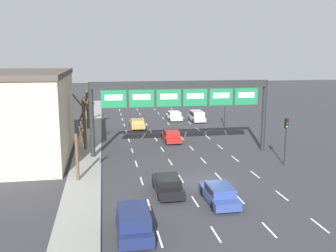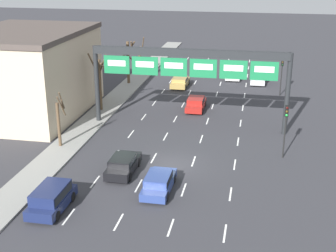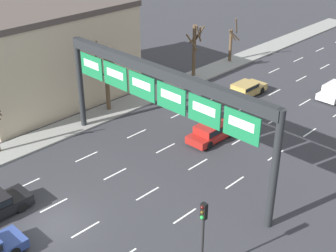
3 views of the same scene
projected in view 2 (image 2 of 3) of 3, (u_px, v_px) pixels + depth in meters
The scene contains 18 objects.
ground_plane at pixel (171, 165), 37.09m from camera, with size 220.00×220.00×0.00m, color #333338.
sidewalk_left at pixel (57, 155), 38.80m from camera, with size 2.80×110.00×0.15m.
lane_dashes at pixel (195, 112), 49.55m from camera, with size 10.02×67.00×0.01m.
sign_gantry at pixel (189, 64), 43.07m from camera, with size 18.55×0.70×7.61m.
building_near at pixel (27, 73), 47.97m from camera, with size 11.30×15.27×8.66m.
car_blue at pixel (159, 182), 32.68m from camera, with size 1.82×4.53×1.34m.
suv_navy at pixel (51, 197), 30.25m from camera, with size 1.95×4.21×1.60m.
car_white at pixel (233, 73), 63.03m from camera, with size 1.91×4.51×1.38m.
suv_silver at pixel (258, 76), 60.82m from camera, with size 1.88×4.46×1.62m.
car_gold at pixel (180, 82), 59.09m from camera, with size 1.94×4.34×1.25m.
car_red at pixel (196, 103), 50.18m from camera, with size 1.83×4.41×1.39m.
car_black at pixel (123, 164), 35.46m from camera, with size 1.85×4.42×1.37m.
traffic_light_near_gantry at pixel (286, 121), 37.33m from camera, with size 0.30×0.35×4.47m.
traffic_light_mid_block at pixel (282, 69), 54.55m from camera, with size 0.30×0.35×4.48m.
tree_bare_closest at pixel (129, 59), 59.62m from camera, with size 1.82×1.83×5.48m.
tree_bare_second at pixel (59, 120), 39.66m from camera, with size 0.75×1.23×4.93m.
tree_bare_third at pixel (140, 57), 65.62m from camera, with size 1.11×1.72×5.00m.
tree_bare_furthest at pixel (100, 81), 49.03m from camera, with size 2.09×2.09×6.04m.
Camera 2 is at (6.19, -33.25, 15.54)m, focal length 50.00 mm.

